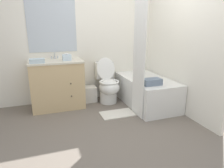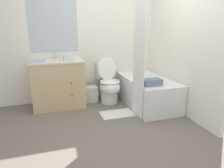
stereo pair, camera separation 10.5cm
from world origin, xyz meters
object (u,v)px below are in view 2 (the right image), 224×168
Objects in this scene: sink_faucet at (56,57)px; hand_towel_folded at (38,60)px; tissue_box at (68,57)px; bath_towel_folded at (152,82)px; toilet at (109,85)px; wastebasket at (90,94)px; vanity_cabinet at (58,83)px; bathtub at (147,91)px; bath_mat at (117,114)px.

hand_towel_folded is at bearing -128.42° from sink_faucet.
bath_towel_folded is (1.26, -0.79, -0.35)m from tissue_box.
toilet is 0.42m from wastebasket.
tissue_box is (0.19, -0.05, 0.47)m from vanity_cabinet.
vanity_cabinet is at bearing 165.33° from tissue_box.
hand_towel_folded is at bearing 172.80° from bathtub.
sink_faucet is (-0.00, 0.21, 0.46)m from vanity_cabinet.
tissue_box is at bearing -14.67° from vanity_cabinet.
bath_mat is at bearing -41.65° from tissue_box.
wastebasket is (-0.99, 0.49, -0.11)m from bathtub.
vanity_cabinet reaches higher than bath_mat.
toilet is at bearing -4.02° from vanity_cabinet.
vanity_cabinet is 3.84× the size of hand_towel_folded.
hand_towel_folded is at bearing 156.87° from bath_mat.
bathtub is at bearing -14.43° from tissue_box.
bathtub is 0.78m from bath_mat.
wastebasket is 1.32m from bath_towel_folded.
toilet is at bearing 123.12° from bath_towel_folded.
hand_towel_folded is 1.59m from bath_mat.
vanity_cabinet is 0.50m from sink_faucet.
bath_mat is at bearing 164.00° from bath_towel_folded.
bath_towel_folded is at bearing -16.00° from bath_mat.
hand_towel_folded is (-0.30, -0.38, 0.00)m from sink_faucet.
bath_towel_folded is (1.45, -1.05, -0.34)m from sink_faucet.
bath_mat is (0.91, -0.90, -0.89)m from sink_faucet.
toilet is at bearing 86.94° from bath_mat.
hand_towel_folded is (-0.49, -0.12, -0.02)m from tissue_box.
sink_faucet reaches higher than vanity_cabinet.
bath_mat is (0.31, -0.77, -0.14)m from wastebasket.
bathtub is at bearing 22.13° from bath_mat.
tissue_box reaches higher than bath_mat.
vanity_cabinet is 1.68m from bath_towel_folded.
bathtub is 4.56× the size of wastebasket.
hand_towel_folded is at bearing -164.45° from wastebasket.
toilet is at bearing -1.24° from tissue_box.
toilet is at bearing 4.84° from hand_towel_folded.
tissue_box reaches higher than vanity_cabinet.
toilet is (0.94, -0.27, -0.56)m from sink_faucet.
bath_towel_folded is 0.55× the size of bath_mat.
tissue_box is at bearing 165.57° from bathtub.
sink_faucet is at bearing 135.36° from bath_mat.
bathtub is at bearing -7.20° from hand_towel_folded.
hand_towel_folded is at bearing -150.39° from vanity_cabinet.
wastebasket is 2.08× the size of tissue_box.
sink_faucet reaches higher than hand_towel_folded.
hand_towel_folded is at bearing -166.14° from tissue_box.
bathtub reaches higher than bath_mat.
tissue_box is 0.51m from hand_towel_folded.
vanity_cabinet is 1.22m from bath_mat.
bath_towel_folded is (-0.14, -0.43, 0.31)m from bathtub.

